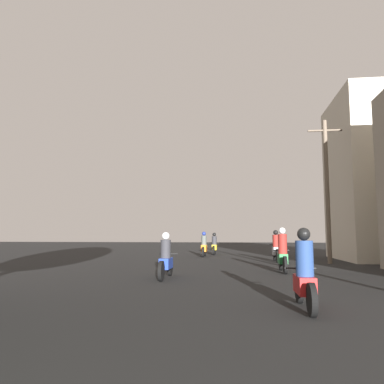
{
  "coord_description": "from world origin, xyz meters",
  "views": [
    {
      "loc": [
        0.08,
        0.23,
        1.39
      ],
      "look_at": [
        -2.01,
        18.1,
        3.39
      ],
      "focal_mm": 35.0,
      "sensor_mm": 36.0,
      "label": 1
    }
  ],
  "objects_px": {
    "motorcycle_orange": "(204,247)",
    "motorcycle_yellow": "(214,246)",
    "building_right_far": "(383,177)",
    "motorcycle_green": "(283,254)",
    "motorcycle_blue": "(166,260)",
    "motorcycle_red": "(305,276)",
    "utility_pole_far": "(327,187)",
    "motorcycle_silver": "(276,249)"
  },
  "relations": [
    {
      "from": "motorcycle_green",
      "to": "motorcycle_orange",
      "type": "bearing_deg",
      "value": 104.94
    },
    {
      "from": "motorcycle_blue",
      "to": "utility_pole_far",
      "type": "xyz_separation_m",
      "value": [
        6.53,
        6.6,
        3.01
      ]
    },
    {
      "from": "motorcycle_yellow",
      "to": "motorcycle_orange",
      "type": "bearing_deg",
      "value": -96.21
    },
    {
      "from": "motorcycle_red",
      "to": "motorcycle_orange",
      "type": "height_order",
      "value": "motorcycle_orange"
    },
    {
      "from": "motorcycle_blue",
      "to": "motorcycle_yellow",
      "type": "bearing_deg",
      "value": 86.64
    },
    {
      "from": "motorcycle_red",
      "to": "motorcycle_green",
      "type": "xyz_separation_m",
      "value": [
        0.43,
        6.81,
        0.05
      ]
    },
    {
      "from": "motorcycle_red",
      "to": "motorcycle_yellow",
      "type": "distance_m",
      "value": 18.15
    },
    {
      "from": "motorcycle_orange",
      "to": "motorcycle_yellow",
      "type": "height_order",
      "value": "motorcycle_orange"
    },
    {
      "from": "motorcycle_red",
      "to": "motorcycle_blue",
      "type": "relative_size",
      "value": 0.89
    },
    {
      "from": "motorcycle_green",
      "to": "motorcycle_silver",
      "type": "height_order",
      "value": "motorcycle_green"
    },
    {
      "from": "motorcycle_orange",
      "to": "motorcycle_red",
      "type": "bearing_deg",
      "value": -75.84
    },
    {
      "from": "motorcycle_silver",
      "to": "motorcycle_green",
      "type": "bearing_deg",
      "value": -94.56
    },
    {
      "from": "motorcycle_orange",
      "to": "motorcycle_yellow",
      "type": "xyz_separation_m",
      "value": [
        0.49,
        2.34,
        -0.02
      ]
    },
    {
      "from": "motorcycle_orange",
      "to": "utility_pole_far",
      "type": "height_order",
      "value": "utility_pole_far"
    },
    {
      "from": "motorcycle_red",
      "to": "motorcycle_silver",
      "type": "bearing_deg",
      "value": 81.09
    },
    {
      "from": "motorcycle_green",
      "to": "building_right_far",
      "type": "height_order",
      "value": "building_right_far"
    },
    {
      "from": "motorcycle_yellow",
      "to": "building_right_far",
      "type": "height_order",
      "value": "building_right_far"
    },
    {
      "from": "motorcycle_yellow",
      "to": "building_right_far",
      "type": "xyz_separation_m",
      "value": [
        9.35,
        -4.2,
        3.83
      ]
    },
    {
      "from": "motorcycle_green",
      "to": "utility_pole_far",
      "type": "relative_size",
      "value": 0.28
    },
    {
      "from": "motorcycle_red",
      "to": "motorcycle_orange",
      "type": "xyz_separation_m",
      "value": [
        -3.18,
        15.61,
        0.0
      ]
    },
    {
      "from": "building_right_far",
      "to": "motorcycle_blue",
      "type": "bearing_deg",
      "value": -137.35
    },
    {
      "from": "motorcycle_blue",
      "to": "utility_pole_far",
      "type": "bearing_deg",
      "value": 45.1
    },
    {
      "from": "motorcycle_blue",
      "to": "motorcycle_red",
      "type": "bearing_deg",
      "value": -52.46
    },
    {
      "from": "building_right_far",
      "to": "motorcycle_orange",
      "type": "bearing_deg",
      "value": 169.3
    },
    {
      "from": "motorcycle_orange",
      "to": "building_right_far",
      "type": "distance_m",
      "value": 10.72
    },
    {
      "from": "motorcycle_red",
      "to": "motorcycle_blue",
      "type": "distance_m",
      "value": 5.62
    },
    {
      "from": "motorcycle_yellow",
      "to": "utility_pole_far",
      "type": "xyz_separation_m",
      "value": [
        5.78,
        -6.91,
        3.01
      ]
    },
    {
      "from": "building_right_far",
      "to": "utility_pole_far",
      "type": "xyz_separation_m",
      "value": [
        -3.57,
        -2.71,
        -0.82
      ]
    },
    {
      "from": "motorcycle_red",
      "to": "utility_pole_far",
      "type": "bearing_deg",
      "value": 68.89
    },
    {
      "from": "motorcycle_green",
      "to": "utility_pole_far",
      "type": "bearing_deg",
      "value": 50.45
    },
    {
      "from": "motorcycle_silver",
      "to": "motorcycle_yellow",
      "type": "height_order",
      "value": "motorcycle_silver"
    },
    {
      "from": "motorcycle_blue",
      "to": "motorcycle_yellow",
      "type": "xyz_separation_m",
      "value": [
        0.75,
        13.51,
        0.0
      ]
    },
    {
      "from": "motorcycle_blue",
      "to": "motorcycle_orange",
      "type": "relative_size",
      "value": 1.08
    },
    {
      "from": "motorcycle_green",
      "to": "motorcycle_red",
      "type": "bearing_deg",
      "value": -100.96
    },
    {
      "from": "motorcycle_green",
      "to": "motorcycle_yellow",
      "type": "xyz_separation_m",
      "value": [
        -3.12,
        11.14,
        -0.07
      ]
    },
    {
      "from": "motorcycle_green",
      "to": "building_right_far",
      "type": "relative_size",
      "value": 0.22
    },
    {
      "from": "motorcycle_red",
      "to": "motorcycle_yellow",
      "type": "xyz_separation_m",
      "value": [
        -2.69,
        17.95,
        -0.02
      ]
    },
    {
      "from": "motorcycle_green",
      "to": "utility_pole_far",
      "type": "xyz_separation_m",
      "value": [
        2.66,
        4.23,
        2.94
      ]
    },
    {
      "from": "building_right_far",
      "to": "utility_pole_far",
      "type": "relative_size",
      "value": 1.29
    },
    {
      "from": "motorcycle_blue",
      "to": "motorcycle_yellow",
      "type": "height_order",
      "value": "motorcycle_yellow"
    },
    {
      "from": "motorcycle_yellow",
      "to": "building_right_far",
      "type": "distance_m",
      "value": 10.94
    },
    {
      "from": "motorcycle_blue",
      "to": "motorcycle_silver",
      "type": "bearing_deg",
      "value": 60.78
    }
  ]
}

